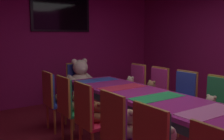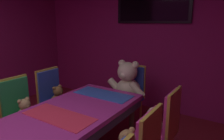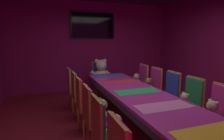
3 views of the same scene
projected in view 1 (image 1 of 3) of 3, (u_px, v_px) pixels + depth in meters
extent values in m
cube|color=#8C1959|center=(61.00, 42.00, 5.84)|extent=(5.20, 0.12, 2.80)
cube|color=#B22D8C|center=(157.00, 99.00, 3.32)|extent=(0.90, 3.66, 0.05)
cube|color=#33333F|center=(157.00, 105.00, 3.33)|extent=(0.88, 3.59, 0.10)
cylinder|color=#4C3826|center=(111.00, 97.00, 4.93)|extent=(0.07, 0.07, 0.69)
cylinder|color=#4C3826|center=(76.00, 103.00, 4.50)|extent=(0.07, 0.07, 0.69)
cube|color=pink|center=(209.00, 112.00, 2.68)|extent=(0.77, 0.32, 0.01)
cube|color=green|center=(157.00, 97.00, 3.31)|extent=(0.77, 0.32, 0.01)
cube|color=#E52D4C|center=(122.00, 87.00, 3.95)|extent=(0.77, 0.32, 0.01)
cube|color=blue|center=(97.00, 80.00, 4.59)|extent=(0.77, 0.32, 0.01)
cube|color=#268C4C|center=(151.00, 137.00, 2.09)|extent=(0.05, 0.38, 0.50)
cube|color=gold|center=(149.00, 138.00, 2.08)|extent=(0.03, 0.41, 0.55)
sphere|color=beige|center=(168.00, 134.00, 2.20)|extent=(0.16, 0.16, 0.16)
sphere|color=#FDDCAD|center=(172.00, 134.00, 2.23)|extent=(0.06, 0.06, 0.06)
sphere|color=beige|center=(162.00, 126.00, 2.23)|extent=(0.06, 0.06, 0.06)
sphere|color=beige|center=(172.00, 130.00, 2.14)|extent=(0.06, 0.06, 0.06)
cube|color=purple|center=(128.00, 140.00, 2.68)|extent=(0.40, 0.40, 0.04)
cube|color=purple|center=(114.00, 119.00, 2.54)|extent=(0.05, 0.38, 0.50)
cube|color=gold|center=(112.00, 119.00, 2.53)|extent=(0.03, 0.41, 0.55)
ellipsoid|color=tan|center=(128.00, 130.00, 2.67)|extent=(0.20, 0.20, 0.16)
sphere|color=tan|center=(129.00, 117.00, 2.66)|extent=(0.16, 0.16, 0.16)
sphere|color=tan|center=(133.00, 117.00, 2.69)|extent=(0.06, 0.06, 0.06)
sphere|color=tan|center=(124.00, 110.00, 2.69)|extent=(0.06, 0.06, 0.06)
sphere|color=tan|center=(131.00, 113.00, 2.59)|extent=(0.06, 0.06, 0.06)
cylinder|color=tan|center=(125.00, 125.00, 2.77)|extent=(0.06, 0.14, 0.13)
cylinder|color=tan|center=(137.00, 131.00, 2.60)|extent=(0.06, 0.14, 0.13)
cylinder|color=tan|center=(134.00, 131.00, 2.79)|extent=(0.07, 0.15, 0.07)
cylinder|color=tan|center=(140.00, 134.00, 2.70)|extent=(0.07, 0.15, 0.07)
cube|color=red|center=(97.00, 124.00, 3.18)|extent=(0.40, 0.40, 0.04)
cube|color=red|center=(84.00, 105.00, 3.05)|extent=(0.05, 0.38, 0.50)
cube|color=gold|center=(83.00, 106.00, 3.03)|extent=(0.03, 0.41, 0.55)
cylinder|color=gold|center=(101.00, 134.00, 3.44)|extent=(0.04, 0.04, 0.42)
cylinder|color=gold|center=(80.00, 139.00, 3.26)|extent=(0.04, 0.04, 0.42)
ellipsoid|color=brown|center=(97.00, 117.00, 3.17)|extent=(0.17, 0.17, 0.13)
sphere|color=brown|center=(98.00, 107.00, 3.16)|extent=(0.13, 0.13, 0.13)
sphere|color=#99663C|center=(101.00, 108.00, 3.19)|extent=(0.05, 0.05, 0.05)
sphere|color=brown|center=(95.00, 103.00, 3.19)|extent=(0.05, 0.05, 0.05)
sphere|color=brown|center=(99.00, 105.00, 3.11)|extent=(0.05, 0.05, 0.05)
cylinder|color=brown|center=(96.00, 113.00, 3.26)|extent=(0.05, 0.12, 0.11)
cylinder|color=brown|center=(103.00, 117.00, 3.12)|extent=(0.05, 0.12, 0.11)
cylinder|color=brown|center=(102.00, 118.00, 3.27)|extent=(0.06, 0.12, 0.06)
cylinder|color=brown|center=(106.00, 119.00, 3.20)|extent=(0.06, 0.12, 0.06)
cube|color=#268C4C|center=(77.00, 112.00, 3.67)|extent=(0.40, 0.40, 0.04)
cube|color=#268C4C|center=(65.00, 96.00, 3.53)|extent=(0.05, 0.38, 0.50)
cube|color=gold|center=(63.00, 96.00, 3.52)|extent=(0.03, 0.41, 0.55)
cylinder|color=gold|center=(82.00, 122.00, 3.92)|extent=(0.04, 0.04, 0.42)
cylinder|color=gold|center=(92.00, 128.00, 3.66)|extent=(0.04, 0.04, 0.42)
cylinder|color=gold|center=(62.00, 126.00, 3.74)|extent=(0.04, 0.04, 0.42)
cylinder|color=gold|center=(72.00, 133.00, 3.48)|extent=(0.04, 0.04, 0.42)
ellipsoid|color=tan|center=(76.00, 106.00, 3.65)|extent=(0.18, 0.18, 0.14)
sphere|color=tan|center=(77.00, 97.00, 3.65)|extent=(0.14, 0.14, 0.14)
sphere|color=tan|center=(80.00, 97.00, 3.67)|extent=(0.05, 0.05, 0.05)
sphere|color=tan|center=(75.00, 93.00, 3.67)|extent=(0.05, 0.05, 0.05)
sphere|color=tan|center=(78.00, 94.00, 3.59)|extent=(0.05, 0.05, 0.05)
cylinder|color=tan|center=(76.00, 103.00, 3.75)|extent=(0.05, 0.13, 0.12)
cylinder|color=tan|center=(81.00, 106.00, 3.60)|extent=(0.05, 0.13, 0.12)
cylinder|color=tan|center=(82.00, 107.00, 3.76)|extent=(0.06, 0.13, 0.06)
cylinder|color=tan|center=(85.00, 108.00, 3.69)|extent=(0.06, 0.13, 0.06)
cube|color=#2D47B2|center=(60.00, 104.00, 4.13)|extent=(0.40, 0.40, 0.04)
cube|color=#2D47B2|center=(49.00, 89.00, 3.99)|extent=(0.05, 0.38, 0.50)
cube|color=gold|center=(48.00, 89.00, 3.98)|extent=(0.03, 0.41, 0.55)
cylinder|color=gold|center=(65.00, 113.00, 4.38)|extent=(0.04, 0.04, 0.42)
cylinder|color=gold|center=(73.00, 118.00, 4.12)|extent=(0.04, 0.04, 0.42)
cylinder|color=gold|center=(48.00, 116.00, 4.20)|extent=(0.04, 0.04, 0.42)
cylinder|color=gold|center=(55.00, 121.00, 3.94)|extent=(0.04, 0.04, 0.42)
ellipsoid|color=brown|center=(60.00, 98.00, 4.11)|extent=(0.18, 0.18, 0.15)
sphere|color=brown|center=(60.00, 90.00, 4.10)|extent=(0.15, 0.15, 0.15)
sphere|color=#99663C|center=(63.00, 90.00, 4.13)|extent=(0.05, 0.05, 0.05)
sphere|color=brown|center=(58.00, 86.00, 4.13)|extent=(0.05, 0.05, 0.05)
sphere|color=brown|center=(61.00, 87.00, 4.04)|extent=(0.05, 0.05, 0.05)
cylinder|color=brown|center=(60.00, 95.00, 4.21)|extent=(0.05, 0.13, 0.12)
cylinder|color=brown|center=(64.00, 98.00, 4.06)|extent=(0.05, 0.13, 0.12)
cylinder|color=brown|center=(65.00, 99.00, 4.22)|extent=(0.06, 0.14, 0.06)
cylinder|color=brown|center=(68.00, 100.00, 4.15)|extent=(0.06, 0.14, 0.06)
cube|color=#268C4C|center=(211.00, 115.00, 3.52)|extent=(0.40, 0.40, 0.04)
cube|color=#268C4C|center=(219.00, 95.00, 3.59)|extent=(0.05, 0.38, 0.50)
cube|color=gold|center=(220.00, 95.00, 3.60)|extent=(0.03, 0.41, 0.55)
cylinder|color=gold|center=(207.00, 125.00, 3.77)|extent=(0.04, 0.04, 0.42)
cylinder|color=gold|center=(193.00, 130.00, 3.59)|extent=(0.04, 0.04, 0.42)
cylinder|color=gold|center=(213.00, 137.00, 3.33)|extent=(0.04, 0.04, 0.42)
ellipsoid|color=beige|center=(211.00, 109.00, 3.51)|extent=(0.17, 0.17, 0.14)
sphere|color=beige|center=(211.00, 100.00, 3.48)|extent=(0.14, 0.14, 0.14)
sphere|color=#FDDCAD|center=(209.00, 102.00, 3.46)|extent=(0.05, 0.05, 0.05)
sphere|color=beige|center=(215.00, 97.00, 3.44)|extent=(0.05, 0.05, 0.05)
sphere|color=beige|center=(208.00, 96.00, 3.53)|extent=(0.05, 0.05, 0.05)
cylinder|color=beige|center=(215.00, 110.00, 3.42)|extent=(0.05, 0.12, 0.11)
cylinder|color=beige|center=(204.00, 107.00, 3.56)|extent=(0.05, 0.12, 0.11)
cylinder|color=beige|center=(209.00, 114.00, 3.42)|extent=(0.06, 0.13, 0.06)
cylinder|color=beige|center=(203.00, 112.00, 3.49)|extent=(0.06, 0.13, 0.06)
cube|color=#2D47B2|center=(178.00, 105.00, 4.03)|extent=(0.40, 0.40, 0.04)
cube|color=#2D47B2|center=(186.00, 87.00, 4.09)|extent=(0.05, 0.38, 0.50)
cube|color=gold|center=(187.00, 87.00, 4.11)|extent=(0.03, 0.41, 0.55)
cylinder|color=gold|center=(176.00, 115.00, 4.28)|extent=(0.04, 0.04, 0.42)
cylinder|color=gold|center=(192.00, 120.00, 4.02)|extent=(0.04, 0.04, 0.42)
cylinder|color=gold|center=(163.00, 118.00, 4.10)|extent=(0.04, 0.04, 0.42)
cylinder|color=gold|center=(178.00, 124.00, 3.84)|extent=(0.04, 0.04, 0.42)
cube|color=#CC338C|center=(152.00, 98.00, 4.50)|extent=(0.40, 0.40, 0.04)
cube|color=#CC338C|center=(159.00, 82.00, 4.56)|extent=(0.05, 0.38, 0.50)
cube|color=gold|center=(160.00, 82.00, 4.57)|extent=(0.03, 0.41, 0.55)
cylinder|color=gold|center=(152.00, 107.00, 4.75)|extent=(0.04, 0.04, 0.42)
cylinder|color=gold|center=(164.00, 111.00, 4.49)|extent=(0.04, 0.04, 0.42)
cylinder|color=gold|center=(139.00, 110.00, 4.57)|extent=(0.04, 0.04, 0.42)
cylinder|color=gold|center=(151.00, 114.00, 4.31)|extent=(0.04, 0.04, 0.42)
ellipsoid|color=#9E7247|center=(152.00, 92.00, 4.48)|extent=(0.19, 0.19, 0.15)
sphere|color=#9E7247|center=(151.00, 85.00, 4.46)|extent=(0.15, 0.15, 0.15)
sphere|color=tan|center=(149.00, 86.00, 4.43)|extent=(0.06, 0.06, 0.06)
sphere|color=#9E7247|center=(154.00, 82.00, 4.41)|extent=(0.06, 0.06, 0.06)
sphere|color=#9E7247|center=(150.00, 81.00, 4.50)|extent=(0.06, 0.06, 0.06)
cylinder|color=#9E7247|center=(154.00, 93.00, 4.38)|extent=(0.05, 0.13, 0.12)
cylinder|color=#9E7247|center=(147.00, 91.00, 4.54)|extent=(0.05, 0.13, 0.12)
cylinder|color=#9E7247|center=(149.00, 97.00, 4.38)|extent=(0.06, 0.14, 0.06)
cylinder|color=#9E7247|center=(145.00, 95.00, 4.46)|extent=(0.06, 0.14, 0.06)
cube|color=#CC338C|center=(131.00, 92.00, 5.00)|extent=(0.40, 0.40, 0.04)
cube|color=#CC338C|center=(138.00, 78.00, 5.06)|extent=(0.05, 0.38, 0.50)
cube|color=gold|center=(139.00, 77.00, 5.07)|extent=(0.03, 0.41, 0.55)
cylinder|color=gold|center=(132.00, 100.00, 5.25)|extent=(0.04, 0.04, 0.42)
cylinder|color=gold|center=(142.00, 103.00, 4.99)|extent=(0.04, 0.04, 0.42)
cylinder|color=gold|center=(119.00, 102.00, 5.07)|extent=(0.04, 0.04, 0.42)
cylinder|color=gold|center=(129.00, 106.00, 4.81)|extent=(0.04, 0.04, 0.42)
ellipsoid|color=beige|center=(131.00, 87.00, 4.98)|extent=(0.18, 0.18, 0.15)
sphere|color=beige|center=(130.00, 80.00, 4.96)|extent=(0.15, 0.15, 0.15)
sphere|color=#FDDCAD|center=(128.00, 81.00, 4.93)|extent=(0.05, 0.05, 0.05)
sphere|color=beige|center=(133.00, 78.00, 4.91)|extent=(0.05, 0.05, 0.05)
sphere|color=beige|center=(129.00, 77.00, 5.00)|extent=(0.05, 0.05, 0.05)
cylinder|color=beige|center=(132.00, 87.00, 4.89)|extent=(0.05, 0.13, 0.12)
cylinder|color=beige|center=(126.00, 85.00, 5.04)|extent=(0.05, 0.13, 0.12)
cylinder|color=beige|center=(127.00, 90.00, 4.89)|extent=(0.06, 0.14, 0.06)
cylinder|color=beige|center=(124.00, 89.00, 4.96)|extent=(0.06, 0.14, 0.06)
cube|color=#2D47B2|center=(80.00, 90.00, 5.20)|extent=(0.40, 0.40, 0.04)
cube|color=#2D47B2|center=(76.00, 76.00, 5.31)|extent=(0.38, 0.05, 0.50)
cube|color=gold|center=(75.00, 75.00, 5.32)|extent=(0.41, 0.03, 0.55)
cylinder|color=gold|center=(83.00, 98.00, 5.45)|extent=(0.04, 0.04, 0.42)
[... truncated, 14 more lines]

